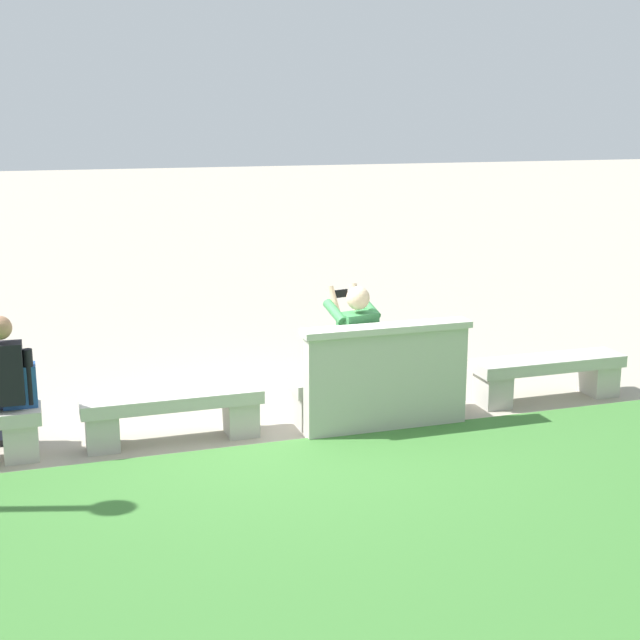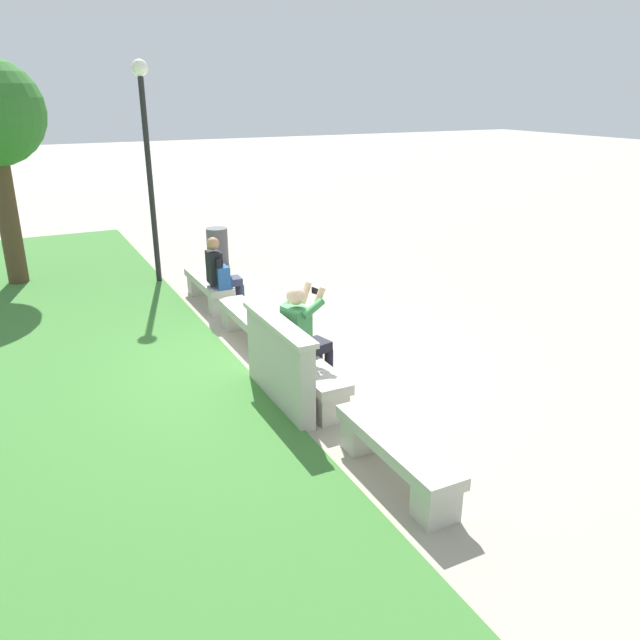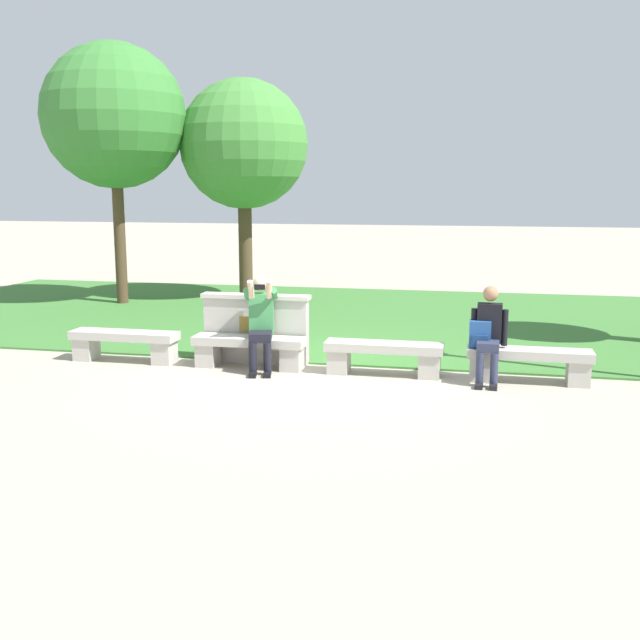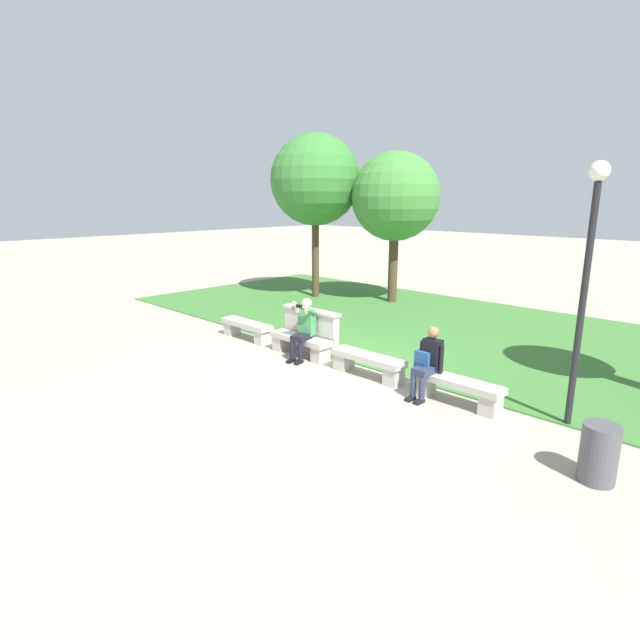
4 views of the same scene
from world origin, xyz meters
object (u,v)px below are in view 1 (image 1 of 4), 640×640
(bench_near, at_px, (373,390))
(person_photographer, at_px, (351,345))
(bench_mid, at_px, (172,410))
(bench_main, at_px, (548,373))
(person_distant, at_px, (5,381))
(backpack, at_px, (20,386))

(bench_near, height_order, person_photographer, person_photographer)
(bench_mid, bearing_deg, bench_main, 180.00)
(person_distant, bearing_deg, bench_mid, 177.26)
(bench_main, relative_size, bench_mid, 1.00)
(bench_near, relative_size, person_photographer, 1.22)
(bench_near, relative_size, bench_mid, 1.00)
(person_distant, bearing_deg, person_photographer, -179.84)
(bench_main, height_order, person_distant, person_distant)
(bench_main, bearing_deg, bench_near, 0.00)
(person_photographer, bearing_deg, bench_mid, 2.51)
(bench_near, bearing_deg, bench_mid, 0.00)
(bench_near, relative_size, backpack, 3.75)
(bench_mid, height_order, person_distant, person_distant)
(bench_mid, bearing_deg, bench_near, 180.00)
(bench_mid, height_order, person_photographer, person_photographer)
(bench_main, distance_m, backpack, 5.12)
(bench_main, bearing_deg, person_distant, -0.73)
(bench_mid, bearing_deg, backpack, -2.12)
(person_photographer, bearing_deg, bench_main, 177.97)
(person_photographer, bearing_deg, person_distant, 0.16)
(bench_main, relative_size, person_distant, 1.27)
(person_distant, bearing_deg, bench_main, 179.27)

